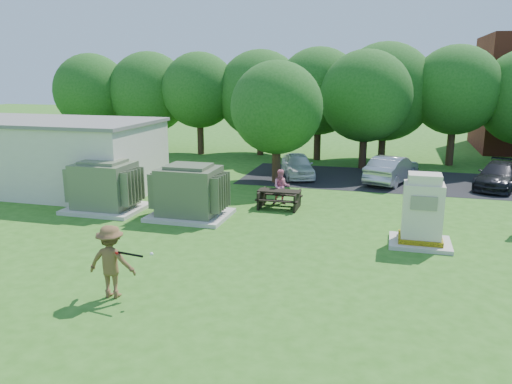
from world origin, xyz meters
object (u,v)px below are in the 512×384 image
(person_at_picnic, at_px, (281,187))
(batter, at_px, (111,261))
(transformer_left, at_px, (105,187))
(transformer_right, at_px, (190,193))
(car_dark, at_px, (499,175))
(picnic_table, at_px, (279,197))
(car_white, at_px, (298,165))
(generator_cabinet, at_px, (422,214))
(car_silver_a, at_px, (392,169))

(person_at_picnic, bearing_deg, batter, -117.12)
(transformer_left, height_order, transformer_right, same)
(batter, distance_m, car_dark, 19.55)
(picnic_table, relative_size, car_white, 0.47)
(car_dark, bearing_deg, picnic_table, -126.10)
(transformer_left, distance_m, person_at_picnic, 7.27)
(generator_cabinet, xyz_separation_m, picnic_table, (-5.45, 3.19, -0.57))
(picnic_table, bearing_deg, car_dark, 34.21)
(transformer_right, height_order, car_silver_a, transformer_right)
(picnic_table, distance_m, car_silver_a, 7.67)
(batter, xyz_separation_m, car_silver_a, (6.61, 15.54, -0.24))
(transformer_left, distance_m, batter, 8.41)
(picnic_table, xyz_separation_m, batter, (-2.18, -9.29, 0.47))
(generator_cabinet, distance_m, car_dark, 10.42)
(transformer_right, xyz_separation_m, car_silver_a, (7.48, 8.48, -0.28))
(transformer_left, xyz_separation_m, generator_cabinet, (12.20, -0.97, 0.07))
(generator_cabinet, bearing_deg, car_white, 121.71)
(picnic_table, relative_size, car_dark, 0.41)
(car_white, height_order, car_silver_a, car_silver_a)
(car_white, relative_size, car_dark, 0.88)
(car_silver_a, bearing_deg, car_dark, -158.67)
(picnic_table, distance_m, car_white, 6.38)
(transformer_right, bearing_deg, car_white, 73.11)
(generator_cabinet, xyz_separation_m, car_silver_a, (-1.02, 9.45, -0.35))
(car_white, bearing_deg, transformer_right, -125.91)
(transformer_right, distance_m, generator_cabinet, 8.56)
(transformer_left, relative_size, transformer_right, 1.00)
(car_silver_a, distance_m, car_dark, 5.02)
(generator_cabinet, height_order, batter, generator_cabinet)
(transformer_right, xyz_separation_m, car_dark, (12.50, 8.65, -0.36))
(transformer_right, height_order, car_dark, transformer_right)
(transformer_left, distance_m, car_silver_a, 14.04)
(transformer_left, height_order, car_white, transformer_left)
(batter, height_order, car_white, batter)
(picnic_table, bearing_deg, car_silver_a, 54.67)
(transformer_right, xyz_separation_m, person_at_picnic, (3.00, 2.83, -0.22))
(batter, xyz_separation_m, person_at_picnic, (2.12, 9.90, -0.18))
(picnic_table, height_order, car_white, car_white)
(person_at_picnic, bearing_deg, transformer_right, -151.62)
(batter, bearing_deg, car_silver_a, -118.07)
(person_at_picnic, xyz_separation_m, car_dark, (9.51, 5.81, -0.14))
(picnic_table, distance_m, person_at_picnic, 0.68)
(transformer_left, relative_size, generator_cabinet, 1.26)
(transformer_right, distance_m, person_at_picnic, 4.13)
(generator_cabinet, distance_m, person_at_picnic, 6.70)
(transformer_right, bearing_deg, batter, -82.95)
(generator_cabinet, bearing_deg, car_silver_a, 96.16)
(car_silver_a, relative_size, car_dark, 1.00)
(batter, bearing_deg, picnic_table, -108.23)
(batter, bearing_deg, generator_cabinet, -146.41)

